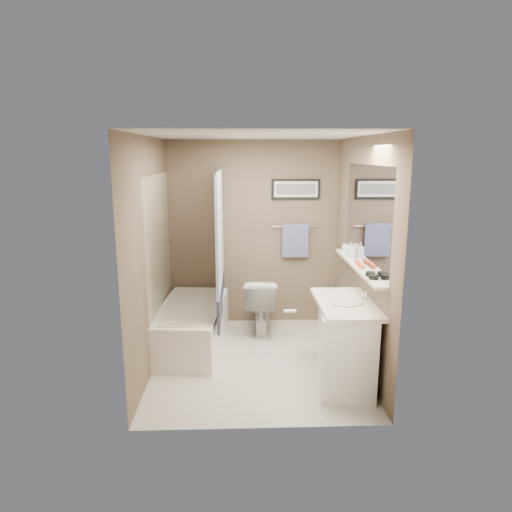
{
  "coord_description": "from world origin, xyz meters",
  "views": [
    {
      "loc": [
        -0.17,
        -4.62,
        2.23
      ],
      "look_at": [
        0.0,
        0.15,
        1.15
      ],
      "focal_mm": 32.0,
      "sensor_mm": 36.0,
      "label": 1
    }
  ],
  "objects_px": {
    "vanity": "(345,345)",
    "candle_bowl_near": "(374,277)",
    "bathtub": "(191,326)",
    "hair_brush_back": "(358,263)",
    "soap_bottle": "(350,250)",
    "hair_brush_front": "(360,265)",
    "candle_bowl_far": "(370,274)",
    "glass_jar": "(346,249)",
    "toilet": "(261,305)"
  },
  "relations": [
    {
      "from": "hair_brush_front",
      "to": "soap_bottle",
      "type": "distance_m",
      "value": 0.43
    },
    {
      "from": "bathtub",
      "to": "hair_brush_back",
      "type": "xyz_separation_m",
      "value": [
        1.79,
        -0.57,
        0.89
      ]
    },
    {
      "from": "candle_bowl_far",
      "to": "hair_brush_back",
      "type": "height_order",
      "value": "hair_brush_back"
    },
    {
      "from": "hair_brush_back",
      "to": "soap_bottle",
      "type": "xyz_separation_m",
      "value": [
        0.0,
        0.35,
        0.06
      ]
    },
    {
      "from": "candle_bowl_near",
      "to": "soap_bottle",
      "type": "relative_size",
      "value": 0.55
    },
    {
      "from": "glass_jar",
      "to": "hair_brush_back",
      "type": "bearing_deg",
      "value": -90.0
    },
    {
      "from": "candle_bowl_far",
      "to": "glass_jar",
      "type": "relative_size",
      "value": 0.9
    },
    {
      "from": "toilet",
      "to": "hair_brush_back",
      "type": "bearing_deg",
      "value": 138.58
    },
    {
      "from": "candle_bowl_near",
      "to": "hair_brush_front",
      "type": "bearing_deg",
      "value": 90.0
    },
    {
      "from": "vanity",
      "to": "hair_brush_back",
      "type": "xyz_separation_m",
      "value": [
        0.19,
        0.36,
        0.74
      ]
    },
    {
      "from": "hair_brush_back",
      "to": "glass_jar",
      "type": "xyz_separation_m",
      "value": [
        0.0,
        0.58,
        0.03
      ]
    },
    {
      "from": "candle_bowl_far",
      "to": "glass_jar",
      "type": "bearing_deg",
      "value": 90.0
    },
    {
      "from": "hair_brush_back",
      "to": "candle_bowl_near",
      "type": "bearing_deg",
      "value": -90.0
    },
    {
      "from": "vanity",
      "to": "glass_jar",
      "type": "height_order",
      "value": "glass_jar"
    },
    {
      "from": "candle_bowl_far",
      "to": "glass_jar",
      "type": "height_order",
      "value": "glass_jar"
    },
    {
      "from": "toilet",
      "to": "hair_brush_front",
      "type": "xyz_separation_m",
      "value": [
        0.94,
        -1.07,
        0.78
      ]
    },
    {
      "from": "toilet",
      "to": "vanity",
      "type": "xyz_separation_m",
      "value": [
        0.76,
        -1.35,
        0.04
      ]
    },
    {
      "from": "candle_bowl_near",
      "to": "hair_brush_front",
      "type": "xyz_separation_m",
      "value": [
        0.0,
        0.46,
        0.0
      ]
    },
    {
      "from": "toilet",
      "to": "candle_bowl_far",
      "type": "relative_size",
      "value": 7.98
    },
    {
      "from": "candle_bowl_near",
      "to": "glass_jar",
      "type": "relative_size",
      "value": 0.9
    },
    {
      "from": "glass_jar",
      "to": "candle_bowl_near",
      "type": "bearing_deg",
      "value": -90.0
    },
    {
      "from": "bathtub",
      "to": "glass_jar",
      "type": "xyz_separation_m",
      "value": [
        1.79,
        0.01,
        0.92
      ]
    },
    {
      "from": "vanity",
      "to": "candle_bowl_far",
      "type": "distance_m",
      "value": 0.76
    },
    {
      "from": "hair_brush_front",
      "to": "glass_jar",
      "type": "xyz_separation_m",
      "value": [
        0.0,
        0.66,
        0.03
      ]
    },
    {
      "from": "candle_bowl_near",
      "to": "soap_bottle",
      "type": "xyz_separation_m",
      "value": [
        0.0,
        0.89,
        0.06
      ]
    },
    {
      "from": "candle_bowl_near",
      "to": "hair_brush_back",
      "type": "relative_size",
      "value": 0.41
    },
    {
      "from": "candle_bowl_near",
      "to": "hair_brush_front",
      "type": "height_order",
      "value": "hair_brush_front"
    },
    {
      "from": "bathtub",
      "to": "candle_bowl_far",
      "type": "relative_size",
      "value": 16.67
    },
    {
      "from": "soap_bottle",
      "to": "candle_bowl_far",
      "type": "bearing_deg",
      "value": -90.0
    },
    {
      "from": "toilet",
      "to": "hair_brush_front",
      "type": "bearing_deg",
      "value": 136.5
    },
    {
      "from": "candle_bowl_near",
      "to": "hair_brush_back",
      "type": "xyz_separation_m",
      "value": [
        0.0,
        0.54,
        0.0
      ]
    },
    {
      "from": "toilet",
      "to": "glass_jar",
      "type": "distance_m",
      "value": 1.31
    },
    {
      "from": "hair_brush_back",
      "to": "bathtub",
      "type": "bearing_deg",
      "value": 162.22
    },
    {
      "from": "candle_bowl_near",
      "to": "hair_brush_front",
      "type": "distance_m",
      "value": 0.46
    },
    {
      "from": "hair_brush_back",
      "to": "glass_jar",
      "type": "distance_m",
      "value": 0.58
    },
    {
      "from": "candle_bowl_near",
      "to": "hair_brush_back",
      "type": "bearing_deg",
      "value": 90.0
    },
    {
      "from": "toilet",
      "to": "soap_bottle",
      "type": "relative_size",
      "value": 4.37
    },
    {
      "from": "toilet",
      "to": "candle_bowl_far",
      "type": "distance_m",
      "value": 1.88
    },
    {
      "from": "vanity",
      "to": "hair_brush_back",
      "type": "height_order",
      "value": "hair_brush_back"
    },
    {
      "from": "bathtub",
      "to": "vanity",
      "type": "bearing_deg",
      "value": -25.11
    },
    {
      "from": "bathtub",
      "to": "toilet",
      "type": "bearing_deg",
      "value": 31.71
    },
    {
      "from": "vanity",
      "to": "hair_brush_front",
      "type": "relative_size",
      "value": 4.09
    },
    {
      "from": "bathtub",
      "to": "candle_bowl_far",
      "type": "bearing_deg",
      "value": -24.41
    },
    {
      "from": "vanity",
      "to": "soap_bottle",
      "type": "relative_size",
      "value": 5.47
    },
    {
      "from": "bathtub",
      "to": "vanity",
      "type": "distance_m",
      "value": 1.86
    },
    {
      "from": "vanity",
      "to": "candle_bowl_near",
      "type": "bearing_deg",
      "value": -37.07
    },
    {
      "from": "toilet",
      "to": "glass_jar",
      "type": "height_order",
      "value": "glass_jar"
    },
    {
      "from": "vanity",
      "to": "glass_jar",
      "type": "relative_size",
      "value": 9.0
    },
    {
      "from": "candle_bowl_far",
      "to": "vanity",
      "type": "bearing_deg",
      "value": 157.01
    },
    {
      "from": "hair_brush_front",
      "to": "hair_brush_back",
      "type": "relative_size",
      "value": 1.0
    }
  ]
}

